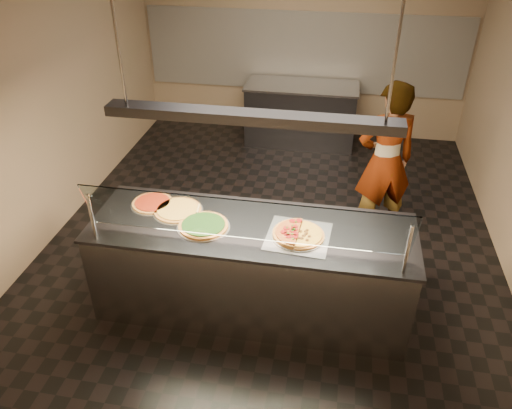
% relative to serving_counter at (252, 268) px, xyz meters
% --- Properties ---
extents(ground, '(5.00, 6.00, 0.02)m').
position_rel_serving_counter_xyz_m(ground, '(0.03, 1.22, -0.48)').
color(ground, black).
rests_on(ground, ground).
extents(wall_back, '(5.00, 0.02, 3.00)m').
position_rel_serving_counter_xyz_m(wall_back, '(0.03, 4.23, 1.03)').
color(wall_back, '#9A7E63').
rests_on(wall_back, ground).
extents(wall_front, '(5.00, 0.02, 3.00)m').
position_rel_serving_counter_xyz_m(wall_front, '(0.03, -1.79, 1.03)').
color(wall_front, '#9A7E63').
rests_on(wall_front, ground).
extents(wall_left, '(0.02, 6.00, 3.00)m').
position_rel_serving_counter_xyz_m(wall_left, '(-2.48, 1.22, 1.03)').
color(wall_left, '#9A7E63').
rests_on(wall_left, ground).
extents(tile_band, '(4.90, 0.02, 1.20)m').
position_rel_serving_counter_xyz_m(tile_band, '(0.03, 4.20, 0.83)').
color(tile_band, silver).
rests_on(tile_band, wall_back).
extents(serving_counter, '(2.86, 0.94, 0.93)m').
position_rel_serving_counter_xyz_m(serving_counter, '(0.00, 0.00, 0.00)').
color(serving_counter, '#B7B7BC').
rests_on(serving_counter, ground).
extents(sneeze_guard, '(2.62, 0.18, 0.54)m').
position_rel_serving_counter_xyz_m(sneeze_guard, '(0.00, -0.34, 0.76)').
color(sneeze_guard, '#B7B7BC').
rests_on(sneeze_guard, serving_counter).
extents(perforated_tray, '(0.56, 0.56, 0.01)m').
position_rel_serving_counter_xyz_m(perforated_tray, '(0.41, -0.07, 0.47)').
color(perforated_tray, silver).
rests_on(perforated_tray, serving_counter).
extents(half_pizza_pepperoni, '(0.25, 0.45, 0.05)m').
position_rel_serving_counter_xyz_m(half_pizza_pepperoni, '(0.31, -0.07, 0.50)').
color(half_pizza_pepperoni, '#A0632A').
rests_on(half_pizza_pepperoni, perforated_tray).
extents(half_pizza_sausage, '(0.25, 0.45, 0.04)m').
position_rel_serving_counter_xyz_m(half_pizza_sausage, '(0.52, -0.07, 0.49)').
color(half_pizza_sausage, '#A0632A').
rests_on(half_pizza_sausage, perforated_tray).
extents(pizza_spinach, '(0.46, 0.46, 0.03)m').
position_rel_serving_counter_xyz_m(pizza_spinach, '(-0.41, -0.07, 0.48)').
color(pizza_spinach, silver).
rests_on(pizza_spinach, serving_counter).
extents(pizza_cheese, '(0.46, 0.46, 0.03)m').
position_rel_serving_counter_xyz_m(pizza_cheese, '(-0.71, 0.13, 0.48)').
color(pizza_cheese, silver).
rests_on(pizza_cheese, serving_counter).
extents(pizza_tomato, '(0.40, 0.40, 0.03)m').
position_rel_serving_counter_xyz_m(pizza_tomato, '(-0.98, 0.20, 0.48)').
color(pizza_tomato, silver).
rests_on(pizza_tomato, serving_counter).
extents(pizza_spatula, '(0.19, 0.23, 0.02)m').
position_rel_serving_counter_xyz_m(pizza_spatula, '(-0.48, 0.12, 0.49)').
color(pizza_spatula, '#B7B7BC').
rests_on(pizza_spatula, pizza_spinach).
extents(prep_table, '(1.69, 0.74, 0.93)m').
position_rel_serving_counter_xyz_m(prep_table, '(0.07, 3.77, 0.00)').
color(prep_table, '#323236').
rests_on(prep_table, ground).
extents(worker, '(0.77, 0.64, 1.82)m').
position_rel_serving_counter_xyz_m(worker, '(1.20, 1.50, 0.44)').
color(worker, '#343137').
rests_on(worker, ground).
extents(heat_lamp_housing, '(2.30, 0.18, 0.08)m').
position_rel_serving_counter_xyz_m(heat_lamp_housing, '(0.00, -0.00, 1.48)').
color(heat_lamp_housing, '#323236').
rests_on(heat_lamp_housing, ceiling).
extents(lamp_rod_left, '(0.02, 0.02, 1.01)m').
position_rel_serving_counter_xyz_m(lamp_rod_left, '(-1.00, -0.00, 2.03)').
color(lamp_rod_left, '#B7B7BC').
rests_on(lamp_rod_left, ceiling).
extents(lamp_rod_right, '(0.02, 0.02, 1.01)m').
position_rel_serving_counter_xyz_m(lamp_rod_right, '(1.00, -0.00, 2.03)').
color(lamp_rod_right, '#B7B7BC').
rests_on(lamp_rod_right, ceiling).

